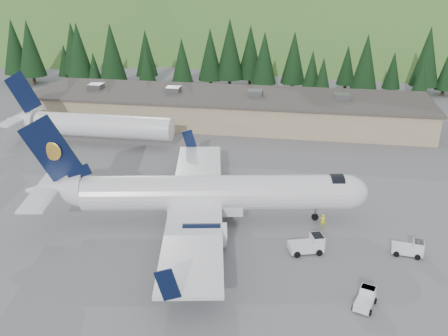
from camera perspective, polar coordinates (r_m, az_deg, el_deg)
ground at (r=56.12m, az=-1.07°, el=-6.06°), size 600.00×600.00×0.00m
airliner at (r=54.65m, az=-2.24°, el=-3.01°), size 37.30×35.22×12.42m
second_airliner at (r=81.89m, az=-15.47°, el=4.84°), size 27.50×11.00×10.05m
baggage_tug_a at (r=50.80m, az=9.69°, el=-8.61°), size 3.73×2.85×1.80m
baggage_tug_b at (r=52.95m, az=20.52°, el=-8.58°), size 3.11×2.09×1.57m
baggage_tug_c at (r=44.73m, az=15.88°, el=-14.18°), size 2.22×2.89×1.39m
terminal_building at (r=90.96m, az=0.39°, el=6.87°), size 71.00×17.00×6.10m
ramp_worker at (r=55.47m, az=11.23°, el=-5.94°), size 0.63×0.46×1.61m
tree_line at (r=115.39m, az=-1.77°, el=12.67°), size 114.63×18.45×14.49m
hills at (r=281.69m, az=18.10°, el=-1.92°), size 614.00×330.00×300.00m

